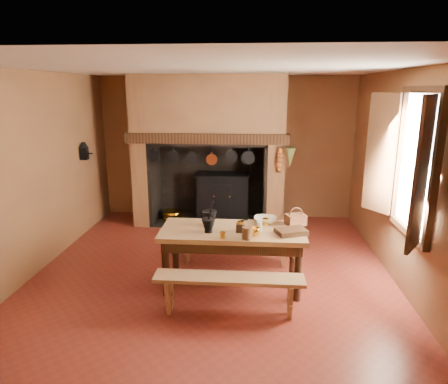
# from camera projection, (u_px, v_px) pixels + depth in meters

# --- Properties ---
(floor) EXTENTS (5.50, 5.50, 0.00)m
(floor) POSITION_uv_depth(u_px,v_px,m) (213.00, 273.00, 5.68)
(floor) COLOR maroon
(floor) RESTS_ON ground
(ceiling) EXTENTS (5.50, 5.50, 0.00)m
(ceiling) POSITION_uv_depth(u_px,v_px,m) (211.00, 68.00, 4.97)
(ceiling) COLOR silver
(ceiling) RESTS_ON back_wall
(back_wall) EXTENTS (5.00, 0.02, 2.80)m
(back_wall) POSITION_uv_depth(u_px,v_px,m) (227.00, 148.00, 7.98)
(back_wall) COLOR brown
(back_wall) RESTS_ON floor
(wall_left) EXTENTS (0.02, 5.50, 2.80)m
(wall_left) POSITION_uv_depth(u_px,v_px,m) (32.00, 174.00, 5.51)
(wall_left) COLOR brown
(wall_left) RESTS_ON floor
(wall_right) EXTENTS (0.02, 5.50, 2.80)m
(wall_right) POSITION_uv_depth(u_px,v_px,m) (405.00, 181.00, 5.14)
(wall_right) COLOR brown
(wall_right) RESTS_ON floor
(wall_front) EXTENTS (5.00, 0.02, 2.80)m
(wall_front) POSITION_uv_depth(u_px,v_px,m) (168.00, 265.00, 2.67)
(wall_front) COLOR brown
(wall_front) RESTS_ON floor
(chimney_breast) EXTENTS (2.95, 0.96, 2.80)m
(chimney_breast) POSITION_uv_depth(u_px,v_px,m) (209.00, 129.00, 7.47)
(chimney_breast) COLOR brown
(chimney_breast) RESTS_ON floor
(iron_range) EXTENTS (1.12, 0.55, 1.60)m
(iron_range) POSITION_uv_depth(u_px,v_px,m) (223.00, 196.00, 7.92)
(iron_range) COLOR black
(iron_range) RESTS_ON floor
(hearth_pans) EXTENTS (0.51, 0.62, 0.20)m
(hearth_pans) POSITION_uv_depth(u_px,v_px,m) (172.00, 217.00, 7.87)
(hearth_pans) COLOR gold
(hearth_pans) RESTS_ON floor
(hanging_pans) EXTENTS (1.92, 0.29, 0.27)m
(hanging_pans) POSITION_uv_depth(u_px,v_px,m) (204.00, 157.00, 7.11)
(hanging_pans) COLOR black
(hanging_pans) RESTS_ON chimney_breast
(onion_string) EXTENTS (0.12, 0.10, 0.46)m
(onion_string) POSITION_uv_depth(u_px,v_px,m) (280.00, 160.00, 7.00)
(onion_string) COLOR #B45D21
(onion_string) RESTS_ON chimney_breast
(herb_bunch) EXTENTS (0.20, 0.20, 0.35)m
(herb_bunch) POSITION_uv_depth(u_px,v_px,m) (290.00, 158.00, 6.97)
(herb_bunch) COLOR #55612E
(herb_bunch) RESTS_ON chimney_breast
(window) EXTENTS (0.39, 1.75, 1.76)m
(window) POSITION_uv_depth(u_px,v_px,m) (407.00, 163.00, 4.69)
(window) COLOR white
(window) RESTS_ON wall_right
(wall_coffee_mill) EXTENTS (0.23, 0.16, 0.31)m
(wall_coffee_mill) POSITION_uv_depth(u_px,v_px,m) (84.00, 150.00, 6.97)
(wall_coffee_mill) COLOR black
(wall_coffee_mill) RESTS_ON wall_left
(work_table) EXTENTS (1.84, 0.82, 0.80)m
(work_table) POSITION_uv_depth(u_px,v_px,m) (233.00, 238.00, 5.15)
(work_table) COLOR #A3734A
(work_table) RESTS_ON floor
(bench_front) EXTENTS (1.71, 0.30, 0.48)m
(bench_front) POSITION_uv_depth(u_px,v_px,m) (229.00, 286.00, 4.56)
(bench_front) COLOR #A3734A
(bench_front) RESTS_ON floor
(bench_back) EXTENTS (1.77, 0.31, 0.50)m
(bench_back) POSITION_uv_depth(u_px,v_px,m) (235.00, 241.00, 5.88)
(bench_back) COLOR #A3734A
(bench_back) RESTS_ON floor
(mortar_large) EXTENTS (0.19, 0.19, 0.33)m
(mortar_large) POSITION_uv_depth(u_px,v_px,m) (210.00, 217.00, 5.25)
(mortar_large) COLOR black
(mortar_large) RESTS_ON work_table
(mortar_small) EXTENTS (0.18, 0.18, 0.30)m
(mortar_small) POSITION_uv_depth(u_px,v_px,m) (208.00, 225.00, 4.99)
(mortar_small) COLOR black
(mortar_small) RESTS_ON work_table
(coffee_grinder) EXTENTS (0.15, 0.11, 0.17)m
(coffee_grinder) POSITION_uv_depth(u_px,v_px,m) (241.00, 227.00, 5.01)
(coffee_grinder) COLOR #361E11
(coffee_grinder) RESTS_ON work_table
(brass_mug_a) EXTENTS (0.08, 0.08, 0.08)m
(brass_mug_a) POSITION_uv_depth(u_px,v_px,m) (223.00, 235.00, 4.80)
(brass_mug_a) COLOR gold
(brass_mug_a) RESTS_ON work_table
(brass_mug_b) EXTENTS (0.08, 0.08, 0.09)m
(brass_mug_b) POSITION_uv_depth(u_px,v_px,m) (265.00, 222.00, 5.28)
(brass_mug_b) COLOR gold
(brass_mug_b) RESTS_ON work_table
(mixing_bowl) EXTENTS (0.33, 0.33, 0.08)m
(mixing_bowl) POSITION_uv_depth(u_px,v_px,m) (265.00, 220.00, 5.36)
(mixing_bowl) COLOR #B8AD8D
(mixing_bowl) RESTS_ON work_table
(stoneware_crock) EXTENTS (0.14, 0.14, 0.15)m
(stoneware_crock) POSITION_uv_depth(u_px,v_px,m) (247.00, 233.00, 4.77)
(stoneware_crock) COLOR brown
(stoneware_crock) RESTS_ON work_table
(glass_jar) EXTENTS (0.09, 0.09, 0.12)m
(glass_jar) POSITION_uv_depth(u_px,v_px,m) (259.00, 227.00, 5.04)
(glass_jar) COLOR beige
(glass_jar) RESTS_ON work_table
(wicker_basket) EXTENTS (0.30, 0.26, 0.24)m
(wicker_basket) POSITION_uv_depth(u_px,v_px,m) (296.00, 219.00, 5.28)
(wicker_basket) COLOR #522C18
(wicker_basket) RESTS_ON work_table
(wooden_tray) EXTENTS (0.43, 0.37, 0.06)m
(wooden_tray) POSITION_uv_depth(u_px,v_px,m) (291.00, 231.00, 4.95)
(wooden_tray) COLOR #361E11
(wooden_tray) RESTS_ON work_table
(brass_cup) EXTENTS (0.17, 0.17, 0.11)m
(brass_cup) POSITION_uv_depth(u_px,v_px,m) (255.00, 232.00, 4.88)
(brass_cup) COLOR gold
(brass_cup) RESTS_ON work_table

